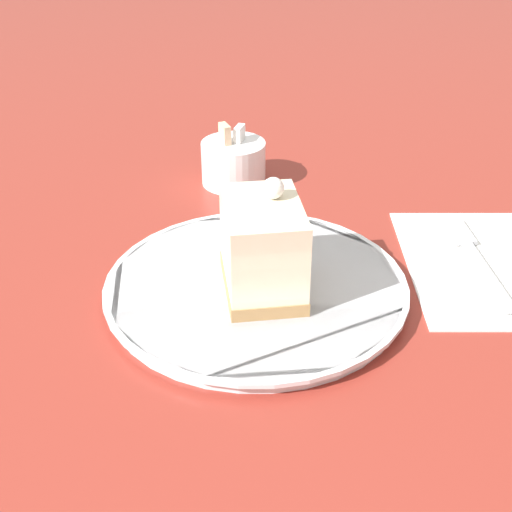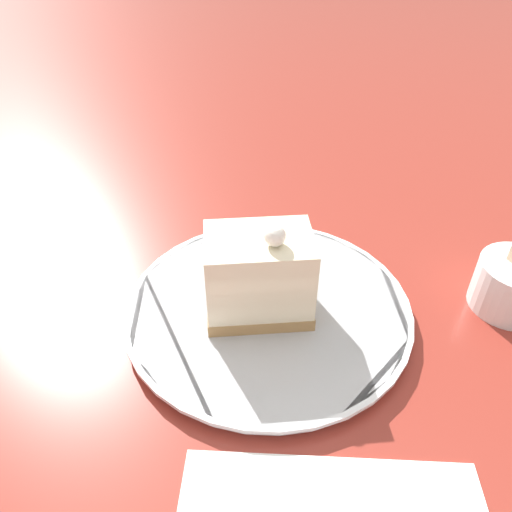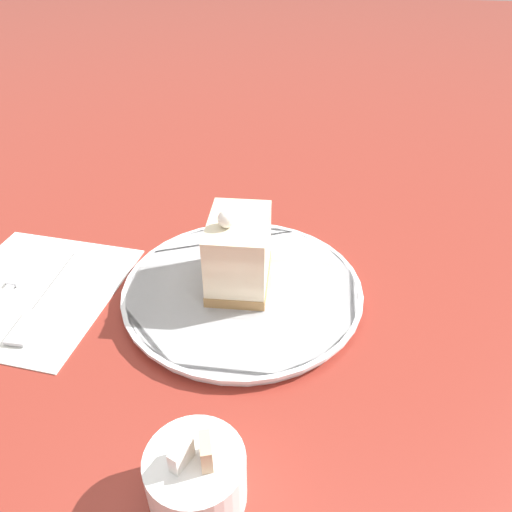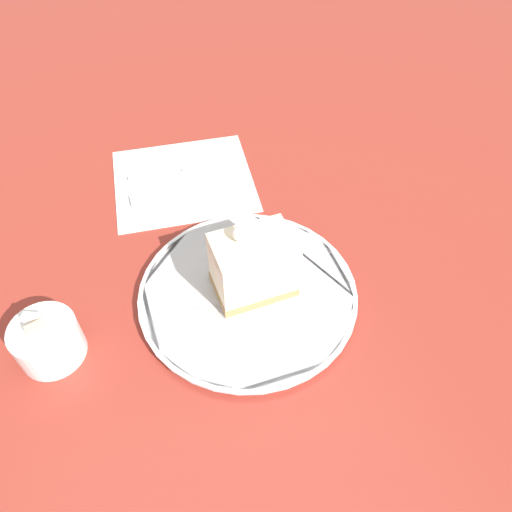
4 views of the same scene
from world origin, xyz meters
name	(u,v)px [view 2 (image 2 of 4)]	position (x,y,z in m)	size (l,w,h in m)	color
ground_plane	(279,325)	(0.00, 0.00, 0.00)	(4.00, 4.00, 0.00)	maroon
plate	(268,309)	(-0.01, -0.01, 0.01)	(0.27, 0.27, 0.01)	white
cake_slice	(259,275)	(-0.01, -0.02, 0.05)	(0.07, 0.10, 0.10)	#9E7547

